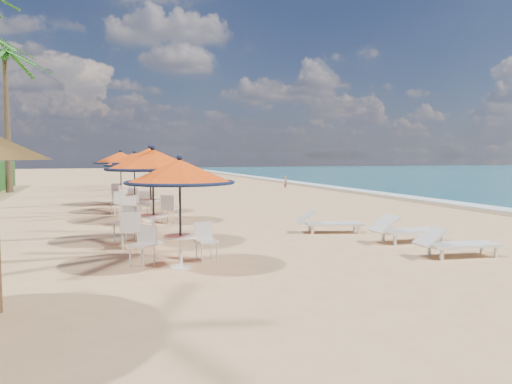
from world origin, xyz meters
TOP-DOWN VIEW (x-y plane):
  - ground at (0.00, 0.00)m, footprint 160.00×160.00m
  - foam_strip at (9.30, 10.00)m, footprint 1.20×140.00m
  - wetsand_band at (8.40, 10.00)m, footprint 1.40×140.00m
  - station_0 at (-5.03, 0.28)m, footprint 2.14×2.14m
  - station_1 at (-5.26, 3.25)m, footprint 2.37×2.37m
  - station_2 at (-4.82, 7.35)m, footprint 2.47×2.53m
  - station_3 at (-5.08, 10.45)m, footprint 2.32×2.32m
  - station_4 at (-5.37, 13.67)m, footprint 2.38×2.47m
  - lounger_near at (0.84, -0.57)m, footprint 1.91×0.78m
  - lounger_mid at (0.94, 1.34)m, footprint 2.02×0.64m
  - lounger_far at (-0.26, 3.40)m, footprint 1.96×1.06m
  - palm_6 at (-11.35, 23.58)m, footprint 5.00×5.00m
  - person at (5.72, 21.67)m, footprint 0.23×0.34m

SIDE VIEW (x-z plane):
  - ground at x=0.00m, z-range 0.00..0.00m
  - foam_strip at x=9.30m, z-range -0.02..0.02m
  - wetsand_band at x=8.40m, z-range -0.01..0.01m
  - lounger_near at x=0.84m, z-range -0.02..0.65m
  - lounger_far at x=-0.26m, z-range -0.02..0.65m
  - lounger_mid at x=0.94m, z-range -0.02..0.70m
  - person at x=5.72m, z-range 0.00..0.91m
  - station_0 at x=-5.03m, z-range 0.59..2.82m
  - station_3 at x=-5.08m, z-range 0.56..2.98m
  - station_4 at x=-5.37m, z-range 0.57..3.06m
  - station_2 at x=-4.82m, z-range 0.60..3.17m
  - station_1 at x=-5.26m, z-range 0.65..3.12m
  - palm_6 at x=-11.35m, z-range 3.43..11.78m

